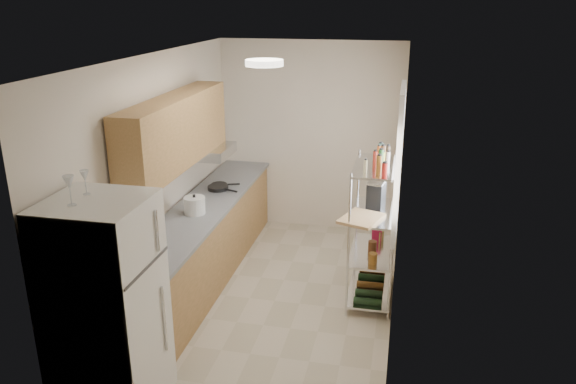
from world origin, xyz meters
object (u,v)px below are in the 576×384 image
Objects in this scene: frying_pan_large at (218,188)px; cutting_board at (361,219)px; refrigerator at (107,308)px; rice_cooker at (195,205)px; espresso_machine at (376,194)px.

frying_pan_large is 0.56× the size of cutting_board.
frying_pan_large is (-0.05, 2.77, 0.04)m from refrigerator.
rice_cooker is 1.95m from espresso_machine.
espresso_machine is (1.93, -0.48, 0.23)m from frying_pan_large.
cutting_board is at bearing 46.65° from refrigerator.
frying_pan_large is at bearing 90.93° from rice_cooker.
refrigerator is 1.96m from rice_cooker.
frying_pan_large is (-0.01, 0.81, -0.07)m from rice_cooker.
rice_cooker is at bearing -160.23° from espresso_machine.
refrigerator is at bearing -133.35° from cutting_board.
frying_pan_large is 2.00m from espresso_machine.
rice_cooker is 0.82m from frying_pan_large.
espresso_machine is (0.11, 0.43, 0.13)m from cutting_board.
refrigerator reaches higher than espresso_machine.
cutting_board is 1.60× the size of espresso_machine.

